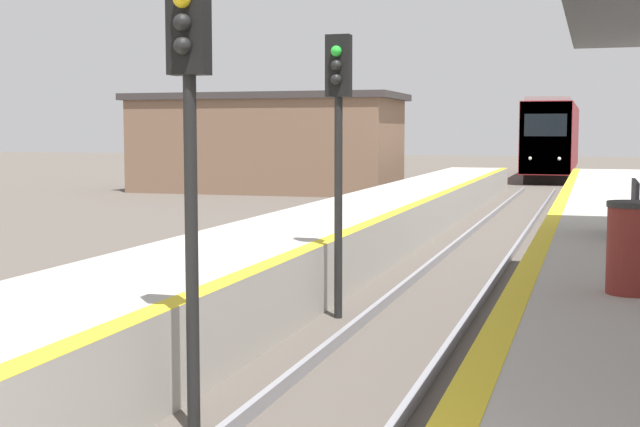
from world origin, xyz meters
name	(u,v)px	position (x,y,z in m)	size (l,w,h in m)	color
train	(553,139)	(0.00, 52.98, 2.32)	(2.63, 18.71, 4.57)	black
signal_near	(189,114)	(-1.08, 4.36, 2.94)	(0.36, 0.31, 4.18)	black
signal_mid	(338,121)	(-1.19, 9.64, 2.94)	(0.36, 0.31, 4.18)	black
trash_bin	(632,248)	(2.82, 7.01, 1.55)	(0.55, 0.55, 0.99)	maroon
bench	(627,206)	(2.95, 12.67, 1.54)	(0.44, 1.72, 0.92)	#28282D
station_building	(267,143)	(-12.04, 35.65, 2.26)	(12.39, 5.61, 4.49)	brown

